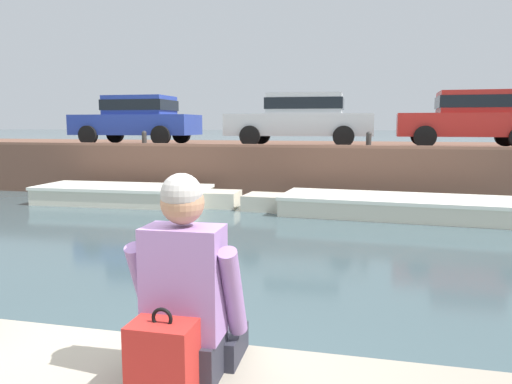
{
  "coord_description": "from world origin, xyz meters",
  "views": [
    {
      "loc": [
        1.35,
        -2.47,
        2.09
      ],
      "look_at": [
        -0.17,
        3.86,
        1.21
      ],
      "focal_mm": 35.0,
      "sensor_mm": 36.0,
      "label": 1
    }
  ],
  "objects": [
    {
      "name": "ground_plane",
      "position": [
        0.0,
        5.52,
        0.0
      ],
      "size": [
        400.0,
        400.0,
        0.0
      ],
      "primitive_type": "plane",
      "color": "#3D5156"
    },
    {
      "name": "far_quay_wall",
      "position": [
        0.0,
        14.03,
        0.74
      ],
      "size": [
        60.0,
        6.0,
        1.47
      ],
      "primitive_type": "cube",
      "color": "brown",
      "rests_on": "ground"
    },
    {
      "name": "far_wall_coping",
      "position": [
        0.0,
        11.15,
        1.51
      ],
      "size": [
        60.0,
        0.24,
        0.08
      ],
      "primitive_type": "cube",
      "color": "brown",
      "rests_on": "far_quay_wall"
    },
    {
      "name": "boat_moored_west_cream",
      "position": [
        -4.98,
        9.58,
        0.24
      ],
      "size": [
        5.51,
        1.89,
        0.48
      ],
      "color": "silver",
      "rests_on": "ground"
    },
    {
      "name": "boat_moored_central_cream",
      "position": [
        1.58,
        9.32,
        0.23
      ],
      "size": [
        6.31,
        2.19,
        0.46
      ],
      "color": "silver",
      "rests_on": "ground"
    },
    {
      "name": "car_leftmost_blue",
      "position": [
        -6.21,
        12.53,
        2.32
      ],
      "size": [
        3.98,
        1.97,
        1.54
      ],
      "color": "#233893",
      "rests_on": "far_quay_wall"
    },
    {
      "name": "car_left_inner_silver",
      "position": [
        -0.84,
        12.53,
        2.32
      ],
      "size": [
        4.38,
        2.01,
        1.54
      ],
      "color": "#B7BABC",
      "rests_on": "far_quay_wall"
    },
    {
      "name": "car_centre_red",
      "position": [
        3.88,
        12.53,
        2.32
      ],
      "size": [
        3.83,
        1.98,
        1.54
      ],
      "color": "#B2231E",
      "rests_on": "far_quay_wall"
    },
    {
      "name": "mooring_bollard_west",
      "position": [
        -5.38,
        11.28,
        1.71
      ],
      "size": [
        0.15,
        0.15,
        0.44
      ],
      "color": "#2D2B28",
      "rests_on": "far_quay_wall"
    },
    {
      "name": "mooring_bollard_mid",
      "position": [
        1.16,
        11.28,
        1.71
      ],
      "size": [
        0.15,
        0.15,
        0.44
      ],
      "color": "#2D2B28",
      "rests_on": "far_quay_wall"
    },
    {
      "name": "person_seated_right",
      "position": [
        0.51,
        -0.35,
        1.28
      ],
      "size": [
        0.54,
        0.53,
        0.97
      ],
      "color": "#282833",
      "rests_on": "near_quay"
    },
    {
      "name": "backpack_on_ledge",
      "position": [
        0.49,
        -0.58,
        1.08
      ],
      "size": [
        0.28,
        0.24,
        0.41
      ],
      "color": "#A5231E",
      "rests_on": "near_quay"
    }
  ]
}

